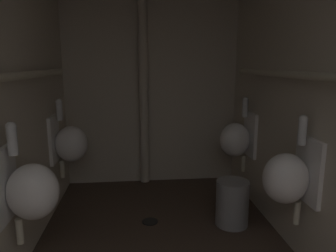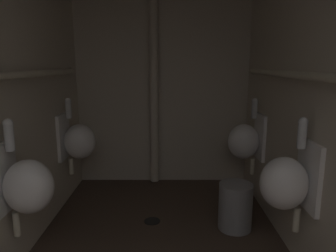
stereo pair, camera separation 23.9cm
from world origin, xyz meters
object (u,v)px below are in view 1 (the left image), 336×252
at_px(waste_bin, 232,203).
at_px(urinal_right_mid, 289,177).
at_px(urinal_left_far, 69,143).
at_px(standpipe_back_wall, 144,80).
at_px(urinal_left_mid, 29,190).
at_px(urinal_right_far, 237,139).
at_px(floor_drain, 150,221).

bearing_deg(waste_bin, urinal_right_mid, -70.83).
bearing_deg(urinal_left_far, waste_bin, -19.70).
bearing_deg(standpipe_back_wall, waste_bin, -54.92).
bearing_deg(standpipe_back_wall, urinal_left_mid, -113.96).
xyz_separation_m(urinal_right_far, standpipe_back_wall, (-0.91, 0.51, 0.56)).
distance_m(urinal_right_far, floor_drain, 1.17).
bearing_deg(urinal_right_far, urinal_right_mid, -90.00).
bearing_deg(urinal_left_mid, urinal_left_far, 90.00).
height_order(urinal_left_mid, waste_bin, urinal_left_mid).
bearing_deg(floor_drain, urinal_left_far, 151.20).
bearing_deg(urinal_left_mid, urinal_right_far, 34.52).
height_order(urinal_left_mid, urinal_left_far, same).
distance_m(urinal_left_mid, urinal_left_far, 1.12).
relative_size(urinal_right_mid, floor_drain, 5.39).
relative_size(urinal_right_mid, standpipe_back_wall, 0.32).
height_order(urinal_right_mid, floor_drain, urinal_right_mid).
bearing_deg(floor_drain, standpipe_back_wall, 90.95).
xyz_separation_m(urinal_right_mid, standpipe_back_wall, (-0.91, 1.58, 0.56)).
relative_size(urinal_left_mid, waste_bin, 1.93).
bearing_deg(urinal_left_mid, standpipe_back_wall, 66.04).
xyz_separation_m(urinal_left_mid, urinal_left_far, (0.00, 1.12, 0.00)).
bearing_deg(urinal_left_far, urinal_left_mid, -90.00).
bearing_deg(floor_drain, urinal_right_far, 24.40).
relative_size(urinal_left_far, urinal_right_far, 1.00).
relative_size(urinal_left_mid, urinal_right_mid, 1.00).
bearing_deg(urinal_left_far, standpipe_back_wall, 34.91).
height_order(urinal_right_mid, waste_bin, urinal_right_mid).
bearing_deg(standpipe_back_wall, urinal_right_far, -29.07).
distance_m(urinal_right_far, waste_bin, 0.70).
bearing_deg(floor_drain, urinal_left_mid, -135.83).
xyz_separation_m(urinal_left_mid, waste_bin, (1.44, 0.61, -0.44)).
relative_size(urinal_left_far, waste_bin, 1.93).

